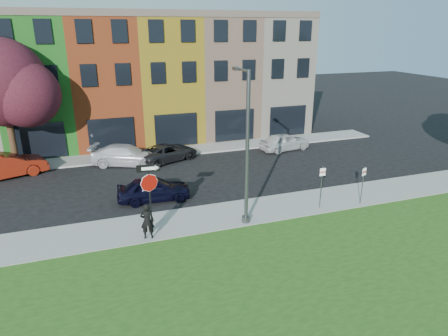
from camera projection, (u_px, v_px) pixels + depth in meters
name	position (u px, v px, depth m)	size (l,w,h in m)	color
ground	(256.00, 243.00, 18.08)	(120.00, 120.00, 0.00)	black
sidewalk_near	(268.00, 209.00, 21.35)	(40.00, 3.00, 0.12)	gray
sidewalk_far	(142.00, 155.00, 30.49)	(40.00, 2.40, 0.12)	gray
rowhouse_block	(133.00, 80.00, 34.51)	(30.00, 10.12, 10.00)	beige
stop_sign	(149.00, 184.00, 18.29)	(1.05, 0.18, 3.27)	black
man	(147.00, 221.00, 18.03)	(0.68, 0.51, 1.71)	black
sedan_near	(154.00, 189.00, 22.36)	(4.14, 1.86, 1.38)	black
parked_car_red	(6.00, 166.00, 25.77)	(5.16, 3.26, 1.61)	maroon
parked_car_silver	(126.00, 155.00, 28.20)	(5.34, 3.67, 1.44)	silver
parked_car_dark	(168.00, 152.00, 29.11)	(5.03, 3.72, 1.27)	black
parked_car_white	(285.00, 142.00, 31.61)	(4.31, 2.29, 1.40)	silver
street_lamp	(246.00, 149.00, 18.77)	(0.55, 2.58, 7.39)	#4B4E51
parking_sign_a	(322.00, 182.00, 20.91)	(0.32, 0.09, 2.37)	#4B4E51
parking_sign_b	(363.00, 181.00, 21.45)	(0.31, 0.13, 2.15)	#4B4E51
tree_purple	(4.00, 85.00, 26.15)	(6.89, 6.03, 8.60)	black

